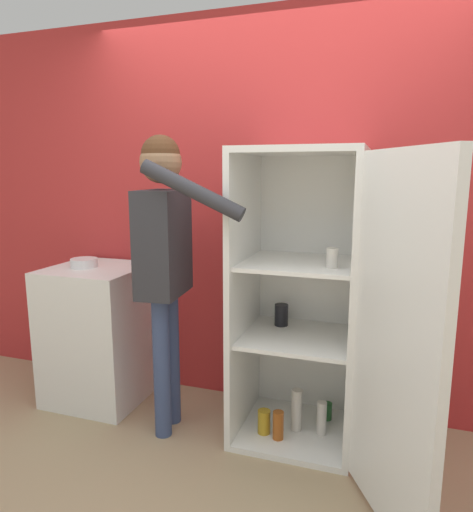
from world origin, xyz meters
TOP-DOWN VIEW (x-y plane):
  - ground_plane at (0.00, 0.00)m, footprint 12.00×12.00m
  - wall_back at (0.00, 0.98)m, footprint 7.00×0.06m
  - refrigerator at (0.33, 0.52)m, footprint 1.05×1.25m
  - person at (-0.54, 0.41)m, footprint 0.68×0.51m
  - counter at (-1.17, 0.63)m, footprint 0.62×0.61m
  - bowl at (-1.25, 0.61)m, footprint 0.18×0.18m

SIDE VIEW (x-z plane):
  - ground_plane at x=0.00m, z-range 0.00..0.00m
  - counter at x=-1.17m, z-range 0.00..0.93m
  - refrigerator at x=0.33m, z-range -0.01..1.67m
  - bowl at x=-1.25m, z-range 0.93..0.99m
  - person at x=-0.54m, z-range 0.27..2.03m
  - wall_back at x=0.00m, z-range 0.00..2.55m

